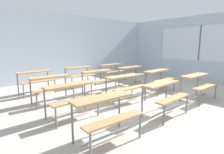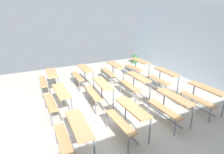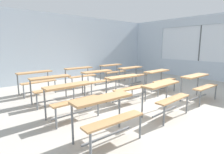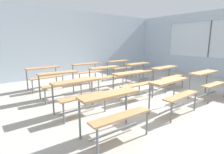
% 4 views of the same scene
% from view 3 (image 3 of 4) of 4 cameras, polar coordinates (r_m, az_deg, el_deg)
% --- Properties ---
extents(ground, '(10.00, 9.00, 0.05)m').
position_cam_3_polar(ground, '(5.29, 8.42, -7.73)').
color(ground, '#ADA89E').
extents(wall_back, '(10.00, 0.12, 3.00)m').
position_cam_3_polar(wall_back, '(8.68, -14.47, 9.30)').
color(wall_back, silver).
rests_on(wall_back, ground).
extents(wall_right, '(0.12, 9.00, 3.00)m').
position_cam_3_polar(wall_right, '(9.35, 30.27, 7.96)').
color(wall_right, silver).
rests_on(wall_right, ground).
extents(desk_bench_r0c0, '(1.12, 0.63, 0.74)m').
position_cam_3_polar(desk_bench_r0c0, '(2.93, -1.81, -10.41)').
color(desk_bench_r0c0, tan).
rests_on(desk_bench_r0c0, ground).
extents(desk_bench_r0c1, '(1.12, 0.63, 0.74)m').
position_cam_3_polar(desk_bench_r0c1, '(4.17, 16.93, -4.58)').
color(desk_bench_r0c1, tan).
rests_on(desk_bench_r0c1, ground).
extents(desk_bench_r0c2, '(1.11, 0.61, 0.74)m').
position_cam_3_polar(desk_bench_r0c2, '(5.66, 26.43, -1.35)').
color(desk_bench_r0c2, tan).
rests_on(desk_bench_r0c2, ground).
extents(desk_bench_r1c0, '(1.11, 0.60, 0.74)m').
position_cam_3_polar(desk_bench_r1c0, '(3.95, -13.14, -5.21)').
color(desk_bench_r1c0, tan).
rests_on(desk_bench_r1c0, ground).
extents(desk_bench_r1c1, '(1.13, 0.64, 0.74)m').
position_cam_3_polar(desk_bench_r1c1, '(4.93, 4.52, -1.88)').
color(desk_bench_r1c1, tan).
rests_on(desk_bench_r1c1, ground).
extents(desk_bench_r1c2, '(1.12, 0.62, 0.74)m').
position_cam_3_polar(desk_bench_r1c2, '(6.22, 15.27, 0.31)').
color(desk_bench_r1c2, tan).
rests_on(desk_bench_r1c2, ground).
extents(desk_bench_r2c0, '(1.12, 0.63, 0.74)m').
position_cam_3_polar(desk_bench_r2c0, '(5.10, -19.03, -2.01)').
color(desk_bench_r2c0, tan).
rests_on(desk_bench_r2c0, ground).
extents(desk_bench_r2c1, '(1.11, 0.61, 0.74)m').
position_cam_3_polar(desk_bench_r2c1, '(5.93, -4.28, 0.17)').
color(desk_bench_r2c1, tan).
rests_on(desk_bench_r2c1, ground).
extents(desk_bench_r2c2, '(1.11, 0.60, 0.74)m').
position_cam_3_polar(desk_bench_r2c2, '(7.02, 6.71, 1.71)').
color(desk_bench_r2c2, tan).
rests_on(desk_bench_r2c2, ground).
extents(desk_bench_r3c0, '(1.13, 0.64, 0.74)m').
position_cam_3_polar(desk_bench_r3c0, '(6.28, -23.52, -0.09)').
color(desk_bench_r3c0, tan).
rests_on(desk_bench_r3c0, ground).
extents(desk_bench_r3c1, '(1.11, 0.62, 0.74)m').
position_cam_3_polar(desk_bench_r3c1, '(6.94, -10.38, 1.52)').
color(desk_bench_r3c1, tan).
rests_on(desk_bench_r3c1, ground).
extents(desk_bench_r3c2, '(1.11, 0.61, 0.74)m').
position_cam_3_polar(desk_bench_r3c2, '(7.90, 0.16, 2.73)').
color(desk_bench_r3c2, tan).
rests_on(desk_bench_r3c2, ground).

